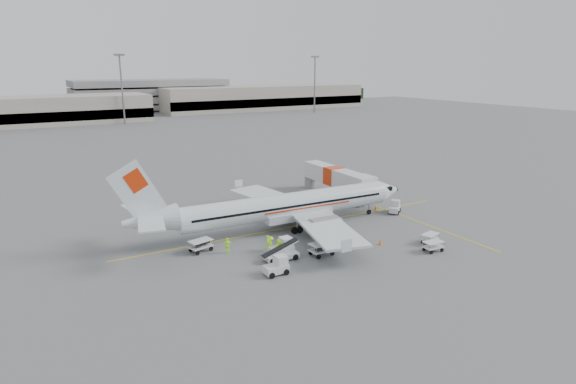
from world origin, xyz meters
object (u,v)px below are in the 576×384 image
Objects in this scene: aircraft at (289,189)px; tug_fore at (395,207)px; tug_aft at (276,266)px; belt_loader at (281,248)px; tug_mid at (281,247)px; jet_bridge at (334,182)px.

tug_fore is at bearing -4.11° from aircraft.
tug_aft reaches higher than tug_fore.
tug_aft is at bearing -122.96° from aircraft.
aircraft is 13.75m from tug_aft.
tug_mid is at bearing 65.63° from belt_loader.
belt_loader is 21.51m from tug_fore.
tug_mid reaches higher than tug_fore.
jet_bridge is 7.46× the size of tug_aft.
tug_mid is (-17.90, -15.97, -1.27)m from jet_bridge.
tug_aft is at bearing -136.51° from jet_bridge.
aircraft is 16.56× the size of tug_fore.
tug_aft is (-20.58, -19.64, -1.34)m from jet_bridge.
aircraft is at bearing 134.81° from tug_fore.
belt_loader is 3.53m from tug_aft.
tug_fore is (2.20, -10.70, -1.39)m from jet_bridge.
aircraft reaches higher than tug_fore.
aircraft reaches higher than tug_aft.
jet_bridge is 11.01m from tug_fore.
jet_bridge is at bearing 40.93° from tug_mid.
aircraft reaches higher than jet_bridge.
tug_mid is at bearing -138.43° from jet_bridge.
belt_loader is (-18.41, -16.87, -0.97)m from jet_bridge.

